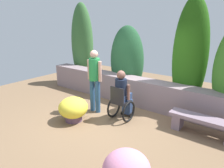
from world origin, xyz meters
name	(u,v)px	position (x,y,z in m)	size (l,w,h in m)	color
ground_plane	(108,120)	(0.00, 0.00, 0.00)	(10.64, 10.64, 0.00)	brown
stone_retaining_wall	(137,91)	(0.00, 1.45, 0.41)	(7.12, 0.54, 0.82)	gray
hedge_backdrop	(157,58)	(0.32, 2.01, 1.40)	(6.88, 1.07, 3.19)	#386834
stone_bench	(203,124)	(2.16, 0.72, 0.29)	(1.52, 0.38, 0.44)	gray
person_in_wheelchair	(122,97)	(0.22, 0.29, 0.62)	(0.53, 0.66, 1.33)	black
person_standing_companion	(95,77)	(-0.66, 0.23, 1.02)	(0.49, 0.30, 1.76)	#2B517B
flower_pot_terracotta_by_wall	(73,109)	(-0.71, -0.57, 0.33)	(0.76, 0.76, 0.64)	#5D425B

